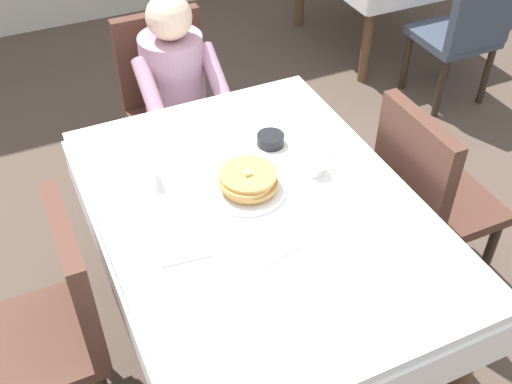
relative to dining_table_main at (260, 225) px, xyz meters
name	(u,v)px	position (x,y,z in m)	size (l,w,h in m)	color
ground_plane	(259,332)	(0.00, 0.00, -0.65)	(14.00, 14.00, 0.00)	brown
dining_table_main	(260,225)	(0.00, 0.00, 0.00)	(1.12, 1.52, 0.74)	white
chair_diner	(169,95)	(0.03, 1.17, -0.12)	(0.44, 0.45, 0.93)	#4C2D23
diner_person	(177,86)	(0.03, 1.01, 0.02)	(0.40, 0.43, 1.12)	#B2849E
chair_left_side	(55,317)	(-0.77, 0.00, -0.12)	(0.45, 0.44, 0.93)	#4C2D23
chair_right_side	(426,192)	(0.77, 0.00, -0.12)	(0.45, 0.44, 0.93)	#4C2D23
plate_breakfast	(248,190)	(-0.01, 0.10, 0.10)	(0.28, 0.28, 0.02)	white
breakfast_stack	(248,181)	(-0.01, 0.09, 0.14)	(0.22, 0.22, 0.08)	tan
cup_coffee	(314,164)	(0.27, 0.09, 0.13)	(0.11, 0.08, 0.08)	white
bowl_butter	(271,140)	(0.20, 0.32, 0.11)	(0.11, 0.11, 0.04)	black
syrup_pitcher	(157,181)	(-0.30, 0.25, 0.13)	(0.08, 0.08, 0.07)	silver
fork_left_of_plate	(201,209)	(-0.20, 0.08, 0.09)	(0.18, 0.01, 0.01)	silver
knife_right_of_plate	(296,180)	(0.18, 0.08, 0.09)	(0.20, 0.01, 0.01)	silver
spoon_near_edge	(280,257)	(-0.04, -0.25, 0.09)	(0.15, 0.01, 0.01)	silver
napkin_folded	(182,249)	(-0.32, -0.08, 0.09)	(0.17, 0.12, 0.01)	white
background_chair_empty	(467,28)	(1.91, 1.13, -0.12)	(0.44, 0.45, 0.93)	#384251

